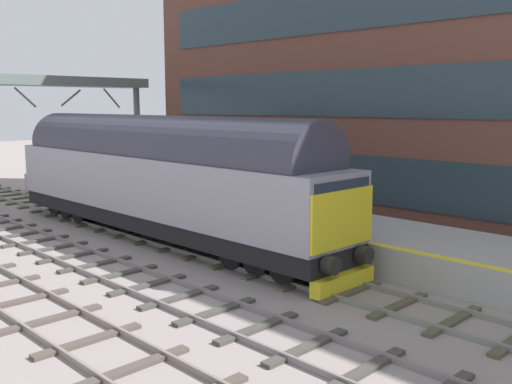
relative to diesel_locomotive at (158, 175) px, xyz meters
The scene contains 8 objects.
ground_plane 6.48m from the diesel_locomotive, 90.01° to the right, with size 140.00×140.00×0.00m, color gray.
track_main 6.46m from the diesel_locomotive, 90.01° to the right, with size 2.50×60.00×0.15m.
track_adjacent_west 7.38m from the diesel_locomotive, 120.75° to the right, with size 2.50×60.00×0.15m.
track_adjacent_far_west 9.28m from the diesel_locomotive, 138.01° to the right, with size 2.50×60.00×0.15m.
station_platform 7.26m from the diesel_locomotive, 59.02° to the right, with size 4.00×44.00×1.01m.
diesel_locomotive is the anchor object (origin of this frame).
waiting_passenger 3.89m from the diesel_locomotive, 17.25° to the left, with size 0.35×0.51×1.64m.
overhead_footbridge 11.90m from the diesel_locomotive, 96.46° to the left, with size 15.96×2.00×6.52m.
Camera 1 is at (-12.28, -11.71, 5.07)m, focal length 40.13 mm.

